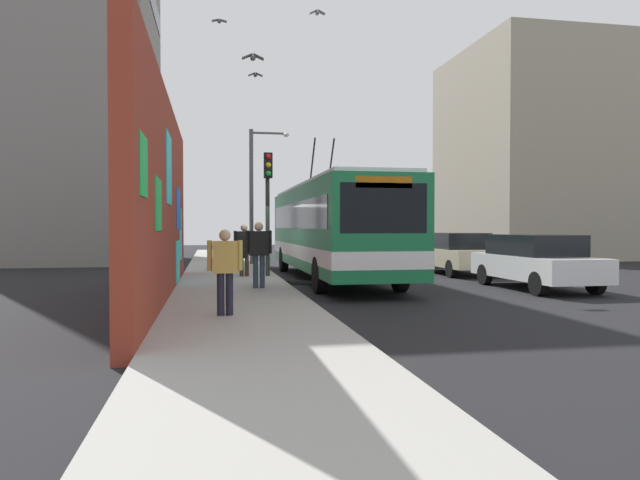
{
  "coord_description": "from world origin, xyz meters",
  "views": [
    {
      "loc": [
        -18.7,
        2.22,
        1.8
      ],
      "look_at": [
        1.22,
        -1.54,
        1.34
      ],
      "focal_mm": 32.44,
      "sensor_mm": 36.0,
      "label": 1
    }
  ],
  "objects": [
    {
      "name": "ground_plane",
      "position": [
        0.0,
        0.0,
        0.0
      ],
      "size": [
        80.0,
        80.0,
        0.0
      ],
      "primitive_type": "plane",
      "color": "black"
    },
    {
      "name": "sidewalk_slab",
      "position": [
        0.0,
        1.6,
        0.07
      ],
      "size": [
        48.0,
        3.2,
        0.15
      ],
      "primitive_type": "cube",
      "color": "#9E9B93",
      "rests_on": "ground_plane"
    },
    {
      "name": "graffiti_wall",
      "position": [
        -4.17,
        3.35,
        2.44
      ],
      "size": [
        13.65,
        0.32,
        4.89
      ],
      "color": "maroon",
      "rests_on": "ground_plane"
    },
    {
      "name": "building_far_left",
      "position": [
        13.64,
        9.2,
        10.24
      ],
      "size": [
        10.39,
        7.87,
        20.48
      ],
      "color": "gray",
      "rests_on": "ground_plane"
    },
    {
      "name": "building_far_right",
      "position": [
        12.97,
        -17.0,
        6.11
      ],
      "size": [
        10.21,
        9.2,
        12.22
      ],
      "color": "#9E937F",
      "rests_on": "ground_plane"
    },
    {
      "name": "city_bus",
      "position": [
        0.56,
        -1.8,
        1.8
      ],
      "size": [
        12.27,
        2.56,
        5.01
      ],
      "color": "#19723F",
      "rests_on": "ground_plane"
    },
    {
      "name": "parked_car_white",
      "position": [
        -3.46,
        -7.0,
        0.84
      ],
      "size": [
        4.54,
        1.89,
        1.58
      ],
      "color": "white",
      "rests_on": "ground_plane"
    },
    {
      "name": "parked_car_champagne",
      "position": [
        2.2,
        -7.0,
        0.84
      ],
      "size": [
        4.92,
        1.9,
        1.58
      ],
      "color": "#C6B793",
      "rests_on": "ground_plane"
    },
    {
      "name": "parked_car_navy",
      "position": [
        7.92,
        -7.0,
        0.84
      ],
      "size": [
        4.82,
        1.85,
        1.58
      ],
      "color": "navy",
      "rests_on": "ground_plane"
    },
    {
      "name": "parked_car_dark_gray",
      "position": [
        13.79,
        -7.0,
        0.84
      ],
      "size": [
        4.72,
        1.82,
        1.58
      ],
      "color": "#38383D",
      "rests_on": "ground_plane"
    },
    {
      "name": "pedestrian_midblock",
      "position": [
        0.74,
        1.14,
        1.18
      ],
      "size": [
        0.23,
        0.69,
        1.74
      ],
      "color": "#3F3326",
      "rests_on": "sidewalk_slab"
    },
    {
      "name": "pedestrian_near_wall",
      "position": [
        -7.8,
        1.97,
        1.09
      ],
      "size": [
        0.22,
        0.65,
        1.6
      ],
      "color": "#1E1E2D",
      "rests_on": "sidewalk_slab"
    },
    {
      "name": "pedestrian_at_curb",
      "position": [
        -3.07,
        0.97,
        1.21
      ],
      "size": [
        0.24,
        0.78,
        1.78
      ],
      "color": "#2D3F59",
      "rests_on": "sidewalk_slab"
    },
    {
      "name": "traffic_light",
      "position": [
        0.65,
        0.35,
        2.95
      ],
      "size": [
        0.49,
        0.28,
        4.15
      ],
      "color": "#2D382D",
      "rests_on": "sidewalk_slab"
    },
    {
      "name": "street_lamp",
      "position": [
        7.24,
        0.23,
        3.64
      ],
      "size": [
        0.44,
        1.8,
        6.01
      ],
      "color": "#4C4C51",
      "rests_on": "sidewalk_slab"
    },
    {
      "name": "flying_pigeons",
      "position": [
        0.39,
        -0.14,
        8.29
      ],
      "size": [
        8.14,
        5.31,
        3.71
      ],
      "color": "#47474C"
    },
    {
      "name": "curbside_puddle",
      "position": [
        -0.29,
        -0.6,
        0.0
      ],
      "size": [
        1.57,
        1.57,
        0.0
      ],
      "primitive_type": "cylinder",
      "color": "black",
      "rests_on": "ground_plane"
    }
  ]
}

